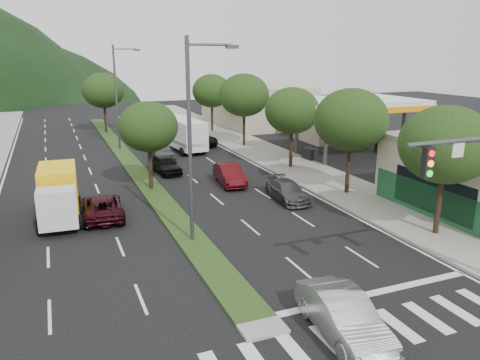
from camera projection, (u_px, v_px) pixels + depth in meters
name	position (u px, v px, depth m)	size (l,w,h in m)	color
ground	(257.00, 323.00, 16.52)	(160.00, 160.00, 0.00)	black
sidewalk_right	(270.00, 155.00, 43.39)	(5.00, 90.00, 0.15)	gray
median	(128.00, 160.00, 41.53)	(1.60, 56.00, 0.12)	#233B15
crosswalk	(283.00, 356.00, 14.73)	(19.00, 2.20, 0.01)	silver
gas_canopy	(350.00, 106.00, 41.87)	(12.20, 8.20, 5.25)	silver
bldg_right_far	(256.00, 105.00, 62.26)	(10.00, 16.00, 5.20)	#BAAC93
tree_r_a	(446.00, 145.00, 23.19)	(4.60, 4.60, 6.63)	black
tree_r_b	(351.00, 120.00, 30.29)	(4.80, 4.80, 6.94)	black
tree_r_c	(292.00, 111.00, 37.51)	(4.40, 4.40, 6.48)	black
tree_r_d	(244.00, 95.00, 46.34)	(5.00, 5.00, 7.17)	black
tree_r_e	(212.00, 91.00, 55.35)	(4.60, 4.60, 6.71)	black
tree_med_near	(148.00, 127.00, 31.44)	(4.00, 4.00, 6.02)	black
tree_med_far	(103.00, 90.00, 54.53)	(4.80, 4.80, 6.94)	black
streetlight_near	(194.00, 132.00, 22.28)	(2.60, 0.25, 10.00)	#47494C
streetlight_mid	(118.00, 93.00, 44.62)	(2.60, 0.25, 10.00)	#47494C
sedan_silver	(343.00, 316.00, 15.56)	(1.59, 4.57, 1.50)	#A6A9AE
suv_maroon	(102.00, 207.00, 26.94)	(2.21, 4.80, 1.33)	black
car_queue_a	(165.00, 164.00, 37.03)	(1.65, 4.11, 1.40)	black
car_queue_b	(287.00, 191.00, 30.15)	(1.76, 4.34, 1.26)	#46464B
car_queue_c	(230.00, 174.00, 33.84)	(1.54, 4.42, 1.46)	#4B0C10
car_queue_d	(199.00, 138.00, 48.25)	(2.36, 5.12, 1.42)	black
car_queue_e	(162.00, 151.00, 41.92)	(1.79, 4.44, 1.51)	#56555B
car_queue_f	(179.00, 132.00, 52.42)	(1.84, 4.52, 1.31)	black
box_truck	(59.00, 195.00, 26.67)	(2.53, 5.97, 2.90)	silver
motorhome	(181.00, 133.00, 45.93)	(3.28, 8.16, 3.05)	silver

